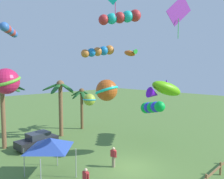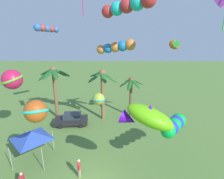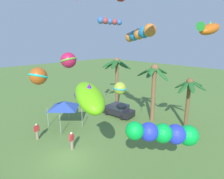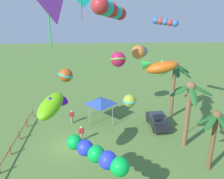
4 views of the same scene
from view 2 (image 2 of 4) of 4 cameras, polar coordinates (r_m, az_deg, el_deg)
The scene contains 15 objects.
palm_tree_0 at distance 23.78m, azimuth -17.85°, elevation 3.44°, with size 4.30×4.26×6.82m.
palm_tree_1 at distance 22.41m, azimuth -3.08°, elevation 2.09°, with size 3.72×4.13×6.55m.
palm_tree_2 at distance 23.55m, azimuth 6.04°, elevation 0.79°, with size 3.24×3.15×5.38m.
parked_car_0 at distance 22.78m, azimuth -12.56°, elevation -9.13°, with size 4.03×2.03×1.51m.
spectator_0 at distance 15.51m, azimuth -10.29°, elevation -23.07°, with size 0.33×0.53×1.59m.
festival_tent at distance 17.37m, azimuth -23.96°, elevation -12.92°, with size 2.86×2.86×2.85m.
kite_tube_1 at distance 16.64m, azimuth 1.60°, elevation 13.22°, with size 3.49×1.68×1.38m.
kite_ball_3 at distance 17.25m, azimuth -4.21°, elevation -2.95°, with size 1.66×1.66×1.16m.
kite_ball_4 at distance 12.01m, azimuth -22.77°, elevation -6.28°, with size 1.93×1.92×1.39m.
kite_fish_5 at distance 11.21m, azimuth 10.77°, elevation -8.45°, with size 3.67×2.49×1.95m.
kite_tube_6 at distance 15.97m, azimuth 18.97°, elevation -10.32°, with size 3.03×4.20×1.90m.
kite_fish_7 at distance 17.74m, azimuth 18.99°, elevation 13.26°, with size 1.18×2.20×1.05m.
kite_tube_8 at distance 21.45m, azimuth -20.01°, elevation 17.54°, with size 2.10×2.44×0.93m.
kite_tube_9 at distance 14.37m, azimuth 5.48°, elevation 24.86°, with size 3.85×2.55×1.68m.
kite_ball_10 at distance 18.46m, azimuth -28.79°, elevation 2.78°, with size 2.19×2.21×1.78m.
Camera 2 is at (1.70, -10.47, 10.88)m, focal length 29.17 mm.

